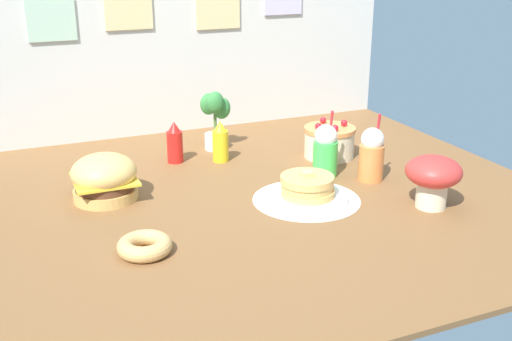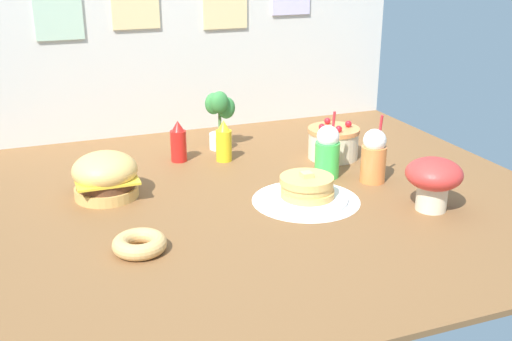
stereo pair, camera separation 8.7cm
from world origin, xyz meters
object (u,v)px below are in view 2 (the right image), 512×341
at_px(layer_cake, 333,142).
at_px(ketchup_bottle, 178,142).
at_px(mushroom_stool, 434,179).
at_px(burger, 105,176).
at_px(orange_float_cup, 374,156).
at_px(mustard_bottle, 224,142).
at_px(cream_soda_cup, 327,152).
at_px(pancake_stack, 307,190).
at_px(potted_plant, 220,118).
at_px(donut_pink_glaze, 140,243).

bearing_deg(layer_cake, ketchup_bottle, 162.72).
xyz_separation_m(layer_cake, mushroom_stool, (0.07, -0.67, 0.05)).
distance_m(burger, orange_float_cup, 1.10).
distance_m(burger, mustard_bottle, 0.62).
relative_size(ketchup_bottle, cream_soda_cup, 0.67).
xyz_separation_m(ketchup_bottle, mushroom_stool, (0.75, -0.89, 0.04)).
xyz_separation_m(pancake_stack, ketchup_bottle, (-0.35, 0.64, 0.04)).
distance_m(cream_soda_cup, potted_plant, 0.62).
bearing_deg(layer_cake, orange_float_cup, -87.90).
relative_size(burger, pancake_stack, 0.78).
height_order(orange_float_cup, mushroom_stool, orange_float_cup).
distance_m(ketchup_bottle, cream_soda_cup, 0.69).
xyz_separation_m(cream_soda_cup, donut_pink_glaze, (-0.89, -0.40, -0.08)).
xyz_separation_m(donut_pink_glaze, potted_plant, (0.58, 0.93, 0.13)).
bearing_deg(pancake_stack, orange_float_cup, 14.35).
bearing_deg(cream_soda_cup, pancake_stack, -132.96).
bearing_deg(cream_soda_cup, orange_float_cup, -37.94).
xyz_separation_m(ketchup_bottle, cream_soda_cup, (0.54, -0.43, 0.02)).
bearing_deg(ketchup_bottle, burger, -139.97).
xyz_separation_m(burger, donut_pink_glaze, (0.03, -0.51, -0.06)).
distance_m(burger, potted_plant, 0.75).
xyz_separation_m(cream_soda_cup, mushroom_stool, (0.21, -0.46, 0.01)).
relative_size(mustard_bottle, potted_plant, 0.66).
distance_m(layer_cake, mushroom_stool, 0.68).
bearing_deg(mustard_bottle, mushroom_stool, -55.74).
bearing_deg(mushroom_stool, potted_plant, 117.52).
bearing_deg(cream_soda_cup, mustard_bottle, 134.19).
distance_m(mustard_bottle, cream_soda_cup, 0.50).
bearing_deg(orange_float_cup, layer_cake, 92.10).
height_order(burger, cream_soda_cup, cream_soda_cup).
height_order(layer_cake, mustard_bottle, mustard_bottle).
bearing_deg(mushroom_stool, cream_soda_cup, 114.39).
bearing_deg(mushroom_stool, mustard_bottle, 124.26).
bearing_deg(donut_pink_glaze, pancake_stack, 15.38).
distance_m(ketchup_bottle, orange_float_cup, 0.89).
relative_size(donut_pink_glaze, mushroom_stool, 0.85).
relative_size(pancake_stack, layer_cake, 1.36).
bearing_deg(mustard_bottle, orange_float_cup, -43.60).
relative_size(pancake_stack, mushroom_stool, 1.55).
height_order(layer_cake, potted_plant, potted_plant).
relative_size(burger, layer_cake, 1.06).
bearing_deg(mushroom_stool, pancake_stack, 148.48).
bearing_deg(ketchup_bottle, orange_float_cup, -38.12).
relative_size(mustard_bottle, mushroom_stool, 0.91).
height_order(burger, donut_pink_glaze, burger).
distance_m(burger, pancake_stack, 0.79).
distance_m(pancake_stack, orange_float_cup, 0.37).
relative_size(ketchup_bottle, donut_pink_glaze, 1.08).
bearing_deg(burger, ketchup_bottle, 40.03).
distance_m(cream_soda_cup, orange_float_cup, 0.20).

